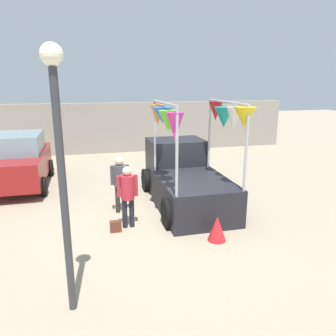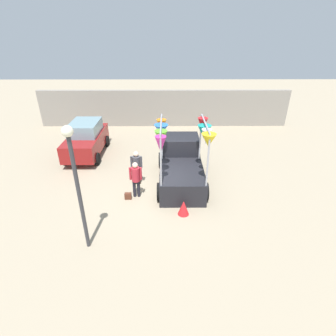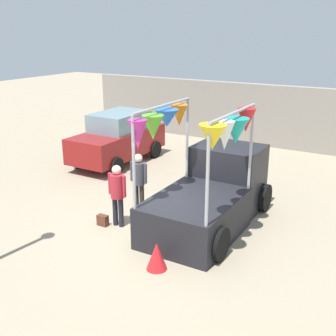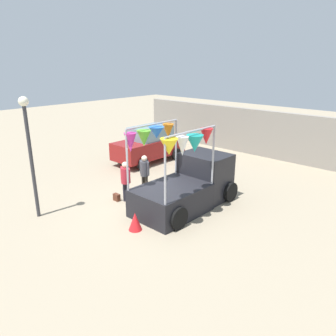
# 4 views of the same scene
# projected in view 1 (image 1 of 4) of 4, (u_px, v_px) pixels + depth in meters

# --- Properties ---
(ground_plane) EXTENTS (60.00, 60.00, 0.00)m
(ground_plane) POSITION_uv_depth(u_px,v_px,m) (166.00, 216.00, 9.14)
(ground_plane) COLOR gray
(vendor_truck) EXTENTS (2.51, 4.12, 3.14)m
(vendor_truck) POSITION_uv_depth(u_px,v_px,m) (185.00, 173.00, 10.04)
(vendor_truck) COLOR black
(vendor_truck) RESTS_ON ground
(parked_car) EXTENTS (1.88, 4.00, 1.88)m
(parked_car) POSITION_uv_depth(u_px,v_px,m) (20.00, 161.00, 11.56)
(parked_car) COLOR maroon
(parked_car) RESTS_ON ground
(person_customer) EXTENTS (0.53, 0.34, 1.62)m
(person_customer) POSITION_uv_depth(u_px,v_px,m) (128.00, 191.00, 8.23)
(person_customer) COLOR black
(person_customer) RESTS_ON ground
(person_vendor) EXTENTS (0.53, 0.34, 1.63)m
(person_vendor) POSITION_uv_depth(u_px,v_px,m) (120.00, 179.00, 9.20)
(person_vendor) COLOR #2D2823
(person_vendor) RESTS_ON ground
(handbag) EXTENTS (0.28, 0.16, 0.28)m
(handbag) POSITION_uv_depth(u_px,v_px,m) (116.00, 226.00, 8.17)
(handbag) COLOR #592D1E
(handbag) RESTS_ON ground
(street_lamp) EXTENTS (0.32, 0.32, 4.16)m
(street_lamp) POSITION_uv_depth(u_px,v_px,m) (60.00, 149.00, 4.74)
(street_lamp) COLOR #333338
(street_lamp) RESTS_ON ground
(brick_boundary_wall) EXTENTS (18.00, 0.36, 2.60)m
(brick_boundary_wall) POSITION_uv_depth(u_px,v_px,m) (125.00, 127.00, 17.32)
(brick_boundary_wall) COLOR gray
(brick_boundary_wall) RESTS_ON ground
(folded_kite_bundle_crimson) EXTENTS (0.62, 0.62, 0.60)m
(folded_kite_bundle_crimson) POSITION_uv_depth(u_px,v_px,m) (217.00, 228.00, 7.68)
(folded_kite_bundle_crimson) COLOR red
(folded_kite_bundle_crimson) RESTS_ON ground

